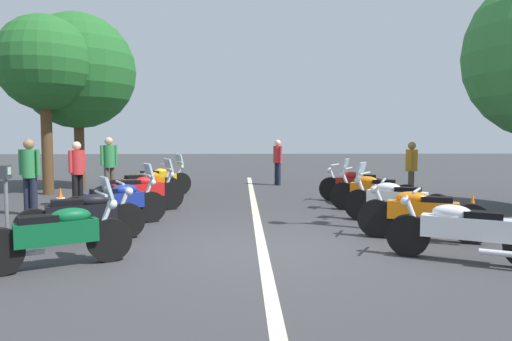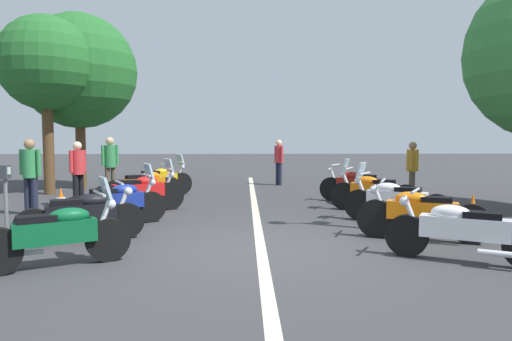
# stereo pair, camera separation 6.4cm
# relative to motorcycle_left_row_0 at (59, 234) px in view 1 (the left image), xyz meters

# --- Properties ---
(ground_plane) EXTENTS (80.00, 80.00, 0.00)m
(ground_plane) POSITION_rel_motorcycle_left_row_0_xyz_m (0.96, -2.73, -0.46)
(ground_plane) COLOR #38383A
(lane_centre_stripe) EXTENTS (18.21, 0.16, 0.01)m
(lane_centre_stripe) POSITION_rel_motorcycle_left_row_0_xyz_m (4.57, -2.73, -0.45)
(lane_centre_stripe) COLOR beige
(lane_centre_stripe) RESTS_ON ground_plane
(motorcycle_left_row_0) EXTENTS (1.11, 1.79, 1.19)m
(motorcycle_left_row_0) POSITION_rel_motorcycle_left_row_0_xyz_m (0.00, 0.00, 0.00)
(motorcycle_left_row_0) COLOR black
(motorcycle_left_row_0) RESTS_ON ground_plane
(motorcycle_left_row_1) EXTENTS (1.06, 1.92, 0.99)m
(motorcycle_left_row_1) POSITION_rel_motorcycle_left_row_0_xyz_m (1.51, 0.19, -0.01)
(motorcycle_left_row_1) COLOR black
(motorcycle_left_row_1) RESTS_ON ground_plane
(motorcycle_left_row_2) EXTENTS (1.16, 1.83, 1.20)m
(motorcycle_left_row_2) POSITION_rel_motorcycle_left_row_0_xyz_m (2.99, 0.02, 0.01)
(motorcycle_left_row_2) COLOR black
(motorcycle_left_row_2) RESTS_ON ground_plane
(motorcycle_left_row_3) EXTENTS (1.26, 1.95, 1.22)m
(motorcycle_left_row_3) POSITION_rel_motorcycle_left_row_0_xyz_m (4.60, -0.08, 0.02)
(motorcycle_left_row_3) COLOR black
(motorcycle_left_row_3) RESTS_ON ground_plane
(motorcycle_left_row_4) EXTENTS (1.27, 1.82, 1.01)m
(motorcycle_left_row_4) POSITION_rel_motorcycle_left_row_0_xyz_m (6.04, 0.12, 0.01)
(motorcycle_left_row_4) COLOR black
(motorcycle_left_row_4) RESTS_ON ground_plane
(motorcycle_left_row_5) EXTENTS (1.31, 1.88, 1.22)m
(motorcycle_left_row_5) POSITION_rel_motorcycle_left_row_0_xyz_m (7.52, 0.03, 0.02)
(motorcycle_left_row_5) COLOR black
(motorcycle_left_row_5) RESTS_ON ground_plane
(motorcycle_right_row_0) EXTENTS (1.17, 1.94, 0.98)m
(motorcycle_right_row_0) POSITION_rel_motorcycle_left_row_0_xyz_m (0.13, -5.50, -0.01)
(motorcycle_right_row_0) COLOR black
(motorcycle_right_row_0) RESTS_ON ground_plane
(motorcycle_right_row_1) EXTENTS (1.00, 2.05, 1.01)m
(motorcycle_right_row_1) POSITION_rel_motorcycle_left_row_0_xyz_m (1.51, -5.43, 0.01)
(motorcycle_right_row_1) COLOR black
(motorcycle_right_row_1) RESTS_ON ground_plane
(motorcycle_right_row_2) EXTENTS (1.30, 1.90, 1.21)m
(motorcycle_right_row_2) POSITION_rel_motorcycle_left_row_0_xyz_m (3.09, -5.51, 0.01)
(motorcycle_right_row_2) COLOR black
(motorcycle_right_row_2) RESTS_ON ground_plane
(motorcycle_right_row_3) EXTENTS (1.07, 1.92, 1.22)m
(motorcycle_right_row_3) POSITION_rel_motorcycle_left_row_0_xyz_m (4.57, -5.47, 0.02)
(motorcycle_right_row_3) COLOR black
(motorcycle_right_row_3) RESTS_ON ground_plane
(motorcycle_right_row_4) EXTENTS (1.18, 1.88, 1.00)m
(motorcycle_right_row_4) POSITION_rel_motorcycle_left_row_0_xyz_m (6.08, -5.46, 0.00)
(motorcycle_right_row_4) COLOR black
(motorcycle_right_row_4) RESTS_ON ground_plane
(parking_meter) EXTENTS (0.18, 0.13, 1.29)m
(parking_meter) POSITION_rel_motorcycle_left_row_0_xyz_m (1.33, 1.33, 0.44)
(parking_meter) COLOR slate
(parking_meter) RESTS_ON ground_plane
(traffic_cone_0) EXTENTS (0.36, 0.36, 0.61)m
(traffic_cone_0) POSITION_rel_motorcycle_left_row_0_xyz_m (3.00, -7.05, -0.17)
(traffic_cone_0) COLOR orange
(traffic_cone_0) RESTS_ON ground_plane
(traffic_cone_1) EXTENTS (0.36, 0.36, 0.61)m
(traffic_cone_1) POSITION_rel_motorcycle_left_row_0_xyz_m (4.39, 1.65, -0.17)
(traffic_cone_1) COLOR orange
(traffic_cone_1) RESTS_ON ground_plane
(bystander_0) EXTENTS (0.48, 0.32, 1.60)m
(bystander_0) POSITION_rel_motorcycle_left_row_0_xyz_m (6.61, -7.11, 0.47)
(bystander_0) COLOR brown
(bystander_0) RESTS_ON ground_plane
(bystander_1) EXTENTS (0.49, 0.32, 1.62)m
(bystander_1) POSITION_rel_motorcycle_left_row_0_xyz_m (5.57, 1.67, 0.49)
(bystander_1) COLOR black
(bystander_1) RESTS_ON ground_plane
(bystander_2) EXTENTS (0.32, 0.52, 1.69)m
(bystander_2) POSITION_rel_motorcycle_left_row_0_xyz_m (4.26, 2.26, 0.53)
(bystander_2) COLOR #1E2338
(bystander_2) RESTS_ON ground_plane
(bystander_3) EXTENTS (0.39, 0.41, 1.73)m
(bystander_3) POSITION_rel_motorcycle_left_row_0_xyz_m (7.44, 1.40, 0.56)
(bystander_3) COLOR brown
(bystander_3) RESTS_ON ground_plane
(bystander_4) EXTENTS (0.49, 0.32, 1.63)m
(bystander_4) POSITION_rel_motorcycle_left_row_0_xyz_m (10.59, -3.71, 0.49)
(bystander_4) COLOR #1E2338
(bystander_4) RESTS_ON ground_plane
(roadside_tree_0) EXTENTS (2.82, 2.82, 5.33)m
(roadside_tree_0) POSITION_rel_motorcycle_left_row_0_xyz_m (8.11, 3.43, 3.44)
(roadside_tree_0) COLOR brown
(roadside_tree_0) RESTS_ON ground_plane
(roadside_tree_1) EXTENTS (3.74, 3.74, 5.75)m
(roadside_tree_1) POSITION_rel_motorcycle_left_row_0_xyz_m (9.55, 2.95, 3.41)
(roadside_tree_1) COLOR brown
(roadside_tree_1) RESTS_ON ground_plane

